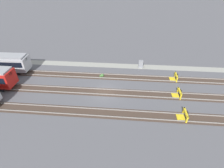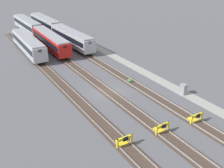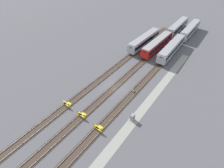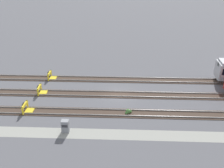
% 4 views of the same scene
% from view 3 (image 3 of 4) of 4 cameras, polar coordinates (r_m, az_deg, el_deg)
% --- Properties ---
extents(ground_plane, '(400.00, 400.00, 0.00)m').
position_cam_3_polar(ground_plane, '(45.08, 0.81, -1.06)').
color(ground_plane, '#5B5B60').
extents(service_walkway, '(54.00, 2.00, 0.01)m').
position_cam_3_polar(service_walkway, '(41.79, 11.57, -6.11)').
color(service_walkway, '#9E9E93').
rests_on(service_walkway, ground).
extents(rail_track_nearest, '(90.00, 2.24, 0.21)m').
position_cam_3_polar(rail_track_nearest, '(43.08, 6.26, -3.60)').
color(rail_track_nearest, '#47382D').
rests_on(rail_track_nearest, ground).
extents(rail_track_near_inner, '(90.00, 2.24, 0.21)m').
position_cam_3_polar(rail_track_near_inner, '(45.05, 0.81, -1.02)').
color(rail_track_near_inner, '#47382D').
rests_on(rail_track_near_inner, ground).
extents(rail_track_middle, '(90.00, 2.24, 0.21)m').
position_cam_3_polar(rail_track_middle, '(47.47, -4.13, 1.33)').
color(rail_track_middle, '#47382D').
rests_on(rail_track_middle, ground).
extents(subway_car_front_row_leftmost, '(18.04, 3.12, 3.70)m').
position_cam_3_polar(subway_car_front_row_leftmost, '(78.24, 24.14, 15.88)').
color(subway_car_front_row_leftmost, '#B7BABF').
rests_on(subway_car_front_row_leftmost, ground).
extents(subway_car_front_row_left_inner, '(18.05, 3.19, 3.70)m').
position_cam_3_polar(subway_car_front_row_left_inner, '(79.48, 20.67, 17.12)').
color(subway_car_front_row_left_inner, '#B7BABF').
rests_on(subway_car_front_row_left_inner, ground).
extents(subway_car_front_row_centre, '(18.07, 3.28, 3.70)m').
position_cam_3_polar(subway_car_front_row_centre, '(61.28, 18.84, 10.97)').
color(subway_car_front_row_centre, '#B7BABF').
rests_on(subway_car_front_row_centre, ground).
extents(subway_car_front_row_right_inner, '(18.05, 3.16, 3.70)m').
position_cam_3_polar(subway_car_front_row_right_inner, '(64.40, 10.50, 13.87)').
color(subway_car_front_row_right_inner, '#B7BABF').
rests_on(subway_car_front_row_right_inner, ground).
extents(subway_car_front_row_rightmost, '(18.05, 3.14, 3.70)m').
position_cam_3_polar(subway_car_front_row_rightmost, '(62.68, 14.55, 12.50)').
color(subway_car_front_row_rightmost, red).
rests_on(subway_car_front_row_rightmost, ground).
extents(bumper_stop_nearest_track, '(1.35, 2.00, 1.22)m').
position_cam_3_polar(bumper_stop_nearest_track, '(35.92, -4.42, -14.08)').
color(bumper_stop_nearest_track, yellow).
rests_on(bumper_stop_nearest_track, ground).
extents(bumper_stop_near_inner_track, '(1.37, 2.01, 1.22)m').
position_cam_3_polar(bumper_stop_near_inner_track, '(38.48, -9.77, -9.82)').
color(bumper_stop_near_inner_track, yellow).
rests_on(bumper_stop_near_inner_track, ground).
extents(bumper_stop_middle_track, '(1.34, 2.00, 1.22)m').
position_cam_3_polar(bumper_stop_middle_track, '(41.39, -14.50, -6.26)').
color(bumper_stop_middle_track, yellow).
rests_on(bumper_stop_middle_track, ground).
extents(electrical_cabinet, '(0.90, 0.73, 1.60)m').
position_cam_3_polar(electrical_cabinet, '(37.34, 6.74, -10.74)').
color(electrical_cabinet, gray).
rests_on(electrical_cabinet, ground).
extents(weed_clump, '(0.92, 0.70, 0.64)m').
position_cam_3_polar(weed_clump, '(43.85, 7.07, -2.40)').
color(weed_clump, '#4C7F3D').
rests_on(weed_clump, ground).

